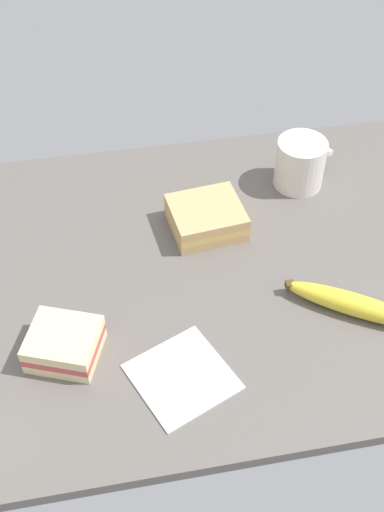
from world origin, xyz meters
TOP-DOWN VIEW (x-y plane):
  - tabletop at (0.00, 0.00)cm, footprint 90.00×64.00cm
  - coffee_mug_black at (21.99, 16.91)cm, footprint 10.72×9.06cm
  - sandwich_main at (3.95, 8.73)cm, footprint 12.43×11.43cm
  - sandwich_side at (-19.84, -12.26)cm, footprint 11.63×11.11cm
  - banana at (21.38, -12.40)cm, footprint 18.84×13.81cm
  - paper_napkin at (-4.81, -18.90)cm, footprint 15.84×15.84cm

SIDE VIEW (x-z plane):
  - tabletop at x=0.00cm, z-range 0.00..2.00cm
  - paper_napkin at x=-4.81cm, z-range 2.00..2.30cm
  - banana at x=21.38cm, z-range 2.00..5.35cm
  - sandwich_side at x=-19.84cm, z-range 2.00..6.40cm
  - sandwich_main at x=3.95cm, z-range 2.00..6.40cm
  - coffee_mug_black at x=21.99cm, z-range 2.13..10.81cm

